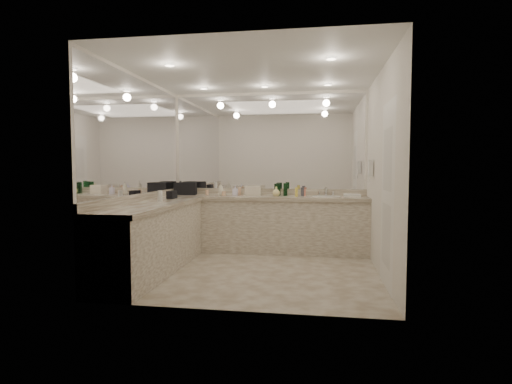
% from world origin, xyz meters
% --- Properties ---
extents(floor, '(3.20, 3.20, 0.00)m').
position_xyz_m(floor, '(0.00, 0.00, 0.00)').
color(floor, beige).
rests_on(floor, ground).
extents(ceiling, '(3.20, 3.20, 0.00)m').
position_xyz_m(ceiling, '(0.00, 0.00, 2.60)').
color(ceiling, white).
rests_on(ceiling, floor).
extents(wall_back, '(3.20, 0.02, 2.60)m').
position_xyz_m(wall_back, '(0.00, 1.50, 1.30)').
color(wall_back, silver).
rests_on(wall_back, floor).
extents(wall_left, '(0.02, 3.00, 2.60)m').
position_xyz_m(wall_left, '(-1.60, 0.00, 1.30)').
color(wall_left, silver).
rests_on(wall_left, floor).
extents(wall_right, '(0.02, 3.00, 2.60)m').
position_xyz_m(wall_right, '(1.60, 0.00, 1.30)').
color(wall_right, silver).
rests_on(wall_right, floor).
extents(vanity_back_base, '(3.20, 0.60, 0.84)m').
position_xyz_m(vanity_back_base, '(0.00, 1.20, 0.42)').
color(vanity_back_base, silver).
rests_on(vanity_back_base, floor).
extents(vanity_back_top, '(3.20, 0.64, 0.06)m').
position_xyz_m(vanity_back_top, '(0.00, 1.19, 0.87)').
color(vanity_back_top, beige).
rests_on(vanity_back_top, vanity_back_base).
extents(vanity_left_base, '(0.60, 2.40, 0.84)m').
position_xyz_m(vanity_left_base, '(-1.30, -0.30, 0.42)').
color(vanity_left_base, silver).
rests_on(vanity_left_base, floor).
extents(vanity_left_top, '(0.64, 2.42, 0.06)m').
position_xyz_m(vanity_left_top, '(-1.29, -0.30, 0.87)').
color(vanity_left_top, beige).
rests_on(vanity_left_top, vanity_left_base).
extents(backsplash_back, '(3.20, 0.04, 0.10)m').
position_xyz_m(backsplash_back, '(0.00, 1.48, 0.95)').
color(backsplash_back, beige).
rests_on(backsplash_back, vanity_back_top).
extents(backsplash_left, '(0.04, 3.00, 0.10)m').
position_xyz_m(backsplash_left, '(-1.58, 0.00, 0.95)').
color(backsplash_left, beige).
rests_on(backsplash_left, vanity_left_top).
extents(mirror_back, '(3.12, 0.01, 1.55)m').
position_xyz_m(mirror_back, '(0.00, 1.49, 1.77)').
color(mirror_back, white).
rests_on(mirror_back, wall_back).
extents(mirror_left, '(0.01, 2.92, 1.55)m').
position_xyz_m(mirror_left, '(-1.59, 0.00, 1.77)').
color(mirror_left, white).
rests_on(mirror_left, wall_left).
extents(sink, '(0.44, 0.44, 0.03)m').
position_xyz_m(sink, '(0.95, 1.20, 0.90)').
color(sink, white).
rests_on(sink, vanity_back_top).
extents(faucet, '(0.24, 0.16, 0.14)m').
position_xyz_m(faucet, '(0.95, 1.41, 0.97)').
color(faucet, silver).
rests_on(faucet, vanity_back_top).
extents(wall_phone, '(0.06, 0.10, 0.24)m').
position_xyz_m(wall_phone, '(1.56, 0.70, 1.35)').
color(wall_phone, white).
rests_on(wall_phone, wall_right).
extents(door, '(0.02, 0.82, 2.10)m').
position_xyz_m(door, '(1.59, -0.50, 1.05)').
color(door, white).
rests_on(door, wall_right).
extents(black_toiletry_bag, '(0.39, 0.28, 0.20)m').
position_xyz_m(black_toiletry_bag, '(-1.37, 1.24, 1.00)').
color(black_toiletry_bag, black).
rests_on(black_toiletry_bag, vanity_back_top).
extents(black_bag_spill, '(0.10, 0.21, 0.11)m').
position_xyz_m(black_bag_spill, '(-1.30, 0.43, 0.96)').
color(black_bag_spill, black).
rests_on(black_bag_spill, vanity_left_top).
extents(cream_cosmetic_case, '(0.29, 0.23, 0.15)m').
position_xyz_m(cream_cosmetic_case, '(-0.24, 1.26, 0.97)').
color(cream_cosmetic_case, beige).
rests_on(cream_cosmetic_case, vanity_back_top).
extents(hand_towel, '(0.26, 0.18, 0.04)m').
position_xyz_m(hand_towel, '(1.35, 1.24, 0.92)').
color(hand_towel, white).
rests_on(hand_towel, vanity_back_top).
extents(lotion_left, '(0.06, 0.06, 0.15)m').
position_xyz_m(lotion_left, '(-1.30, -0.01, 0.98)').
color(lotion_left, white).
rests_on(lotion_left, vanity_left_top).
extents(soap_bottle_a, '(0.10, 0.10, 0.21)m').
position_xyz_m(soap_bottle_a, '(-0.75, 1.21, 1.01)').
color(soap_bottle_a, white).
rests_on(soap_bottle_a, vanity_back_top).
extents(soap_bottle_b, '(0.08, 0.08, 0.17)m').
position_xyz_m(soap_bottle_b, '(-0.51, 1.21, 0.98)').
color(soap_bottle_b, white).
rests_on(soap_bottle_b, vanity_back_top).
extents(soap_bottle_c, '(0.14, 0.14, 0.16)m').
position_xyz_m(soap_bottle_c, '(0.16, 1.16, 0.98)').
color(soap_bottle_c, '#FBEB9C').
rests_on(soap_bottle_c, vanity_back_top).
extents(green_bottle_0, '(0.06, 0.06, 0.20)m').
position_xyz_m(green_bottle_0, '(0.30, 1.26, 1.00)').
color(green_bottle_0, '#0F441B').
rests_on(green_bottle_0, vanity_back_top).
extents(green_bottle_1, '(0.06, 0.06, 0.19)m').
position_xyz_m(green_bottle_1, '(0.15, 1.28, 1.00)').
color(green_bottle_1, '#0F441B').
rests_on(green_bottle_1, vanity_back_top).
extents(green_bottle_2, '(0.07, 0.07, 0.20)m').
position_xyz_m(green_bottle_2, '(0.18, 1.36, 1.00)').
color(green_bottle_2, '#0F441B').
rests_on(green_bottle_2, vanity_back_top).
extents(amenity_bottle_0, '(0.05, 0.05, 0.15)m').
position_xyz_m(amenity_bottle_0, '(0.49, 1.14, 0.97)').
color(amenity_bottle_0, '#F2D84C').
rests_on(amenity_bottle_0, vanity_back_top).
extents(amenity_bottle_1, '(0.05, 0.05, 0.07)m').
position_xyz_m(amenity_bottle_1, '(-0.33, 1.28, 0.94)').
color(amenity_bottle_1, '#E0B28C').
rests_on(amenity_bottle_1, vanity_back_top).
extents(amenity_bottle_2, '(0.06, 0.06, 0.13)m').
position_xyz_m(amenity_bottle_2, '(-0.46, 1.31, 0.97)').
color(amenity_bottle_2, '#E0B28C').
rests_on(amenity_bottle_2, vanity_back_top).
extents(amenity_bottle_3, '(0.05, 0.05, 0.11)m').
position_xyz_m(amenity_bottle_3, '(0.60, 1.24, 0.96)').
color(amenity_bottle_3, '#E57F66').
rests_on(amenity_bottle_3, vanity_back_top).
extents(amenity_bottle_4, '(0.05, 0.05, 0.14)m').
position_xyz_m(amenity_bottle_4, '(0.58, 1.22, 0.97)').
color(amenity_bottle_4, '#3F3F4C').
rests_on(amenity_bottle_4, vanity_back_top).
extents(amenity_bottle_5, '(0.06, 0.06, 0.07)m').
position_xyz_m(amenity_bottle_5, '(-0.68, 1.14, 0.94)').
color(amenity_bottle_5, '#E0B28C').
rests_on(amenity_bottle_5, vanity_back_top).
extents(amenity_bottle_6, '(0.06, 0.06, 0.09)m').
position_xyz_m(amenity_bottle_6, '(-1.00, 1.25, 0.94)').
color(amenity_bottle_6, '#E0B28C').
rests_on(amenity_bottle_6, vanity_back_top).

